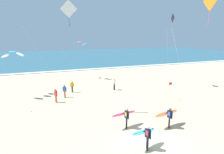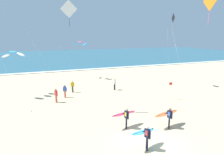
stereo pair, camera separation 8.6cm
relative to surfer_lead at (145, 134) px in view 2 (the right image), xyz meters
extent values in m
plane|color=#D1BA8E|center=(0.62, 0.62, -1.04)|extent=(160.00, 160.00, 0.00)
cube|color=#2D6075|center=(0.62, 60.02, -1.00)|extent=(160.00, 60.00, 0.08)
cube|color=white|center=(0.62, 30.32, -0.96)|extent=(160.00, 1.29, 0.01)
cylinder|color=black|center=(0.00, -0.25, -0.60)|extent=(0.13, 0.13, 0.88)
cylinder|color=black|center=(0.09, -0.06, -0.60)|extent=(0.13, 0.13, 0.88)
cube|color=black|center=(0.04, -0.16, 0.14)|extent=(0.28, 0.38, 0.60)
cube|color=red|center=(-0.06, -0.19, 0.18)|extent=(0.07, 0.20, 0.32)
sphere|color=beige|center=(0.04, -0.16, 0.56)|extent=(0.21, 0.21, 0.21)
cylinder|color=black|center=(0.11, -0.38, 0.10)|extent=(0.09, 0.09, 0.56)
cylinder|color=black|center=(-0.02, 0.06, 0.25)|extent=(0.09, 0.09, 0.26)
cylinder|color=black|center=(-0.10, 0.13, 0.12)|extent=(0.26, 0.14, 0.14)
ellipsoid|color=#3399D8|center=(-0.05, 0.19, 0.08)|extent=(2.14, 1.05, 0.27)
cube|color=#333333|center=(-0.05, 0.19, 0.11)|extent=(1.77, 0.51, 0.19)
cube|color=#262628|center=(0.79, 0.42, 0.01)|extent=(0.12, 0.04, 0.14)
cylinder|color=black|center=(-0.03, 2.90, -0.60)|extent=(0.13, 0.13, 0.88)
cylinder|color=black|center=(0.07, 3.08, -0.60)|extent=(0.13, 0.13, 0.88)
cube|color=black|center=(0.02, 2.99, 0.14)|extent=(0.27, 0.38, 0.60)
cube|color=yellow|center=(-0.08, 2.97, 0.18)|extent=(0.06, 0.20, 0.32)
sphere|color=tan|center=(0.02, 2.99, 0.56)|extent=(0.21, 0.21, 0.21)
cylinder|color=black|center=(0.07, 2.76, 0.10)|extent=(0.09, 0.09, 0.56)
cylinder|color=black|center=(-0.03, 3.21, 0.25)|extent=(0.09, 0.09, 0.26)
cylinder|color=black|center=(-0.11, 3.29, 0.12)|extent=(0.26, 0.13, 0.14)
ellipsoid|color=#D83359|center=(-0.06, 3.34, 0.08)|extent=(2.41, 0.99, 0.11)
cube|color=#333333|center=(-0.06, 3.34, 0.11)|extent=(2.03, 0.48, 0.04)
cube|color=#262628|center=(0.91, 3.56, 0.01)|extent=(0.12, 0.04, 0.14)
cylinder|color=black|center=(3.19, 1.72, -0.60)|extent=(0.13, 0.13, 0.88)
cylinder|color=black|center=(3.35, 1.91, -0.60)|extent=(0.13, 0.13, 0.88)
cube|color=black|center=(3.27, 1.81, 0.14)|extent=(0.26, 0.37, 0.60)
cube|color=blue|center=(3.17, 1.79, 0.18)|extent=(0.05, 0.20, 0.32)
sphere|color=brown|center=(3.27, 1.81, 0.56)|extent=(0.21, 0.21, 0.21)
cylinder|color=black|center=(3.31, 1.59, 0.10)|extent=(0.09, 0.09, 0.56)
cylinder|color=black|center=(3.23, 2.04, 0.25)|extent=(0.09, 0.09, 0.26)
cylinder|color=black|center=(3.15, 2.12, 0.12)|extent=(0.26, 0.12, 0.14)
ellipsoid|color=orange|center=(3.21, 2.17, 0.08)|extent=(2.57, 1.04, 0.14)
cube|color=#333333|center=(3.21, 2.17, 0.11)|extent=(2.17, 0.42, 0.07)
cube|color=#262628|center=(4.24, 2.36, 0.01)|extent=(0.12, 0.03, 0.14)
cube|color=white|center=(-3.39, 8.17, 8.60)|extent=(1.48, 0.46, 1.53)
cylinder|color=black|center=(-3.39, 8.17, 7.45)|extent=(0.02, 0.02, 0.78)
cylinder|color=silver|center=(-5.36, 8.74, 3.06)|extent=(3.94, 1.15, 8.01)
cylinder|color=brown|center=(-7.32, 9.31, -0.99)|extent=(0.06, 0.06, 0.10)
cube|color=black|center=(11.62, 12.93, 8.70)|extent=(0.45, 1.22, 1.28)
cylinder|color=orange|center=(11.62, 12.93, 7.64)|extent=(0.02, 0.02, 0.84)
cylinder|color=silver|center=(12.00, 13.99, 3.14)|extent=(0.76, 2.14, 8.16)
cylinder|color=brown|center=(12.37, 15.06, -0.99)|extent=(0.06, 0.06, 0.10)
cube|color=orange|center=(4.25, -0.09, 8.48)|extent=(0.23, 1.34, 1.35)
cylinder|color=pink|center=(4.25, -0.09, 7.35)|extent=(0.02, 0.02, 0.90)
cylinder|color=silver|center=(4.58, 2.16, 2.98)|extent=(0.68, 4.52, 7.85)
cylinder|color=brown|center=(4.92, 4.42, -0.99)|extent=(0.06, 0.06, 0.10)
ellipsoid|color=#2D99DB|center=(0.95, 21.52, 4.86)|extent=(1.30, 1.13, 0.59)
ellipsoid|color=pink|center=(0.34, 22.34, 5.25)|extent=(1.30, 1.14, 0.20)
ellipsoid|color=#2D99DB|center=(-0.28, 23.16, 4.86)|extent=(1.30, 1.13, 0.59)
cylinder|color=silver|center=(-1.48, 20.97, 1.91)|extent=(3.66, 2.74, 5.71)
cylinder|color=brown|center=(-3.31, 19.61, -0.99)|extent=(0.06, 0.06, 0.10)
ellipsoid|color=white|center=(-9.84, 14.80, 4.01)|extent=(1.28, 1.30, 0.58)
ellipsoid|color=#2D99DB|center=(-9.11, 15.50, 4.39)|extent=(1.28, 1.30, 0.20)
ellipsoid|color=white|center=(-8.39, 16.21, 4.01)|extent=(1.28, 1.30, 0.58)
cylinder|color=silver|center=(-10.07, 16.49, 1.48)|extent=(1.93, 1.98, 4.85)
cylinder|color=brown|center=(-11.03, 17.47, -0.99)|extent=(0.06, 0.06, 0.10)
cylinder|color=#4C3D2D|center=(-2.48, 14.47, -0.62)|extent=(0.22, 0.22, 0.84)
cube|color=gold|center=(-2.48, 14.47, 0.07)|extent=(0.33, 0.19, 0.54)
sphere|color=beige|center=(-2.48, 14.47, 0.45)|extent=(0.20, 0.20, 0.20)
cylinder|color=gold|center=(-2.27, 14.46, -0.03)|extent=(0.08, 0.08, 0.50)
cylinder|color=gold|center=(-2.69, 14.47, -0.03)|extent=(0.08, 0.08, 0.50)
cylinder|color=#D8593F|center=(-4.80, 11.21, -0.62)|extent=(0.22, 0.22, 0.84)
cube|color=red|center=(-4.80, 11.21, 0.07)|extent=(0.33, 0.37, 0.54)
sphere|color=#A87A59|center=(-4.80, 11.21, 0.45)|extent=(0.20, 0.20, 0.20)
cylinder|color=red|center=(-4.68, 11.04, -0.03)|extent=(0.08, 0.08, 0.50)
cylinder|color=red|center=(-4.92, 11.38, -0.03)|extent=(0.08, 0.08, 0.50)
cylinder|color=black|center=(3.10, 13.52, -0.62)|extent=(0.22, 0.22, 0.84)
cube|color=white|center=(3.10, 13.52, 0.07)|extent=(0.36, 0.34, 0.54)
sphere|color=tan|center=(3.10, 13.52, 0.45)|extent=(0.20, 0.20, 0.20)
cylinder|color=white|center=(2.94, 13.39, -0.03)|extent=(0.08, 0.08, 0.50)
cylinder|color=white|center=(3.26, 13.66, -0.03)|extent=(0.08, 0.08, 0.50)
cylinder|color=#D8593F|center=(-3.68, 12.56, -0.62)|extent=(0.22, 0.22, 0.84)
cube|color=#3351B7|center=(-3.68, 12.56, 0.07)|extent=(0.37, 0.33, 0.54)
sphere|color=#A87A59|center=(-3.68, 12.56, 0.45)|extent=(0.20, 0.20, 0.20)
cylinder|color=#3351B7|center=(-3.86, 12.68, -0.03)|extent=(0.08, 0.08, 0.50)
cylinder|color=#3351B7|center=(-3.50, 12.45, -0.03)|extent=(0.08, 0.08, 0.50)
cylinder|color=silver|center=(7.54, 7.61, 0.01)|extent=(0.05, 0.05, 2.10)
cube|color=red|center=(7.76, 7.61, 0.86)|extent=(0.40, 0.02, 0.28)
camera|label=1|loc=(-6.02, -9.63, 6.27)|focal=30.09mm
camera|label=2|loc=(-5.94, -9.66, 6.27)|focal=30.09mm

